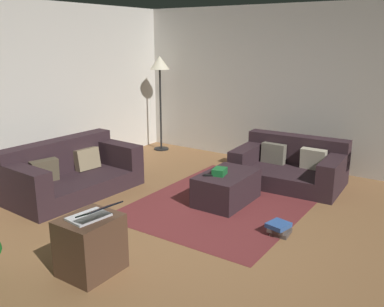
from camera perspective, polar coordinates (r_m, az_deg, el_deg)
name	(u,v)px	position (r m, az deg, el deg)	size (l,w,h in m)	color
ground_plane	(201,238)	(4.61, 1.17, -11.35)	(6.40, 6.40, 0.00)	brown
rear_partition	(13,95)	(6.43, -23.15, 7.29)	(6.40, 0.12, 2.60)	beige
corner_partition	(308,88)	(7.01, 15.49, 8.55)	(0.12, 6.40, 2.60)	beige
couch_left	(70,173)	(6.02, -16.29, -2.59)	(1.82, 1.02, 0.71)	#2D1E23
couch_right	(291,166)	(6.35, 13.27, -1.67)	(1.05, 1.56, 0.66)	#2D1E23
ottoman	(227,188)	(5.48, 4.72, -4.66)	(0.88, 0.57, 0.39)	#2D1E23
gift_box	(220,172)	(5.34, 3.77, -2.47)	(0.20, 0.15, 0.09)	#19662D
tv_remote	(210,175)	(5.30, 2.44, -2.95)	(0.05, 0.16, 0.02)	black
side_table	(91,245)	(4.00, -13.62, -12.00)	(0.52, 0.44, 0.54)	#4C3323
laptop	(93,214)	(3.81, -13.37, -8.01)	(0.40, 0.44, 0.19)	silver
book_stack	(279,228)	(4.75, 11.79, -9.92)	(0.28, 0.25, 0.14)	#4C423D
corner_lamp	(160,70)	(7.85, -4.40, 11.22)	(0.36, 0.36, 1.76)	black
area_rug	(226,202)	(5.55, 4.68, -6.54)	(2.60, 2.00, 0.01)	maroon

